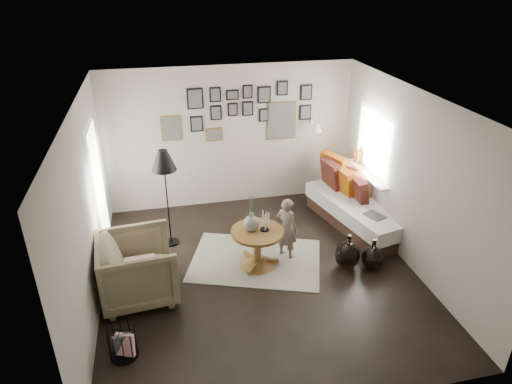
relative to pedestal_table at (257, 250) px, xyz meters
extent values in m
plane|color=black|center=(0.00, -0.20, -0.28)|extent=(4.80, 4.80, 0.00)
plane|color=#A1998D|center=(0.00, 2.20, 1.02)|extent=(4.50, 0.00, 4.50)
plane|color=#A1998D|center=(0.00, -2.60, 1.02)|extent=(4.50, 0.00, 4.50)
plane|color=#A1998D|center=(-2.25, -0.20, 1.02)|extent=(0.00, 4.80, 4.80)
plane|color=#A1998D|center=(2.25, -0.20, 1.02)|extent=(0.00, 4.80, 4.80)
plane|color=white|center=(0.00, -0.20, 2.32)|extent=(4.80, 4.80, 0.00)
plane|color=white|center=(-2.24, 1.00, 0.77)|extent=(0.00, 2.14, 2.14)
plane|color=white|center=(-2.24, 1.00, 0.77)|extent=(0.00, 1.88, 1.88)
plane|color=white|center=(-2.24, 1.00, 0.77)|extent=(0.00, 1.93, 1.93)
plane|color=white|center=(2.23, 1.00, 1.17)|extent=(0.00, 1.30, 1.30)
plane|color=white|center=(2.23, 1.00, 1.17)|extent=(0.00, 1.14, 1.14)
cube|color=white|center=(2.17, 1.00, 0.60)|extent=(0.15, 1.32, 0.04)
cylinder|color=#8C4C14|center=(2.17, 1.35, 0.76)|extent=(0.10, 0.10, 0.28)
cylinder|color=#8C4C14|center=(2.17, 1.52, 0.73)|extent=(0.08, 0.08, 0.22)
cube|color=brown|center=(-1.05, 2.18, 1.27)|extent=(0.35, 0.03, 0.45)
cube|color=black|center=(-1.05, 2.16, 1.27)|extent=(0.30, 0.01, 0.40)
cube|color=black|center=(-0.60, 2.18, 1.77)|extent=(0.28, 0.03, 0.36)
cube|color=black|center=(-0.60, 2.16, 1.77)|extent=(0.23, 0.01, 0.31)
cube|color=black|center=(-0.60, 2.18, 1.32)|extent=(0.22, 0.03, 0.28)
cube|color=black|center=(-0.60, 2.16, 1.32)|extent=(0.17, 0.01, 0.23)
cube|color=black|center=(-0.25, 2.18, 1.82)|extent=(0.20, 0.03, 0.26)
cube|color=black|center=(-0.25, 2.16, 1.82)|extent=(0.15, 0.01, 0.21)
cube|color=black|center=(-0.25, 2.18, 1.50)|extent=(0.20, 0.03, 0.26)
cube|color=black|center=(-0.25, 2.16, 1.50)|extent=(0.15, 0.01, 0.21)
cube|color=black|center=(0.05, 2.18, 1.80)|extent=(0.22, 0.03, 0.18)
cube|color=black|center=(0.05, 2.16, 1.80)|extent=(0.17, 0.01, 0.13)
cube|color=black|center=(0.05, 2.18, 1.54)|extent=(0.18, 0.03, 0.24)
cube|color=black|center=(0.05, 2.16, 1.54)|extent=(0.13, 0.01, 0.19)
cube|color=black|center=(0.32, 2.18, 1.84)|extent=(0.18, 0.03, 0.24)
cube|color=black|center=(0.32, 2.16, 1.84)|extent=(0.13, 0.01, 0.19)
cube|color=black|center=(0.32, 2.18, 1.54)|extent=(0.20, 0.03, 0.26)
cube|color=black|center=(0.32, 2.16, 1.54)|extent=(0.15, 0.01, 0.21)
cube|color=black|center=(0.62, 2.18, 1.77)|extent=(0.24, 0.03, 0.30)
cube|color=black|center=(0.62, 2.16, 1.77)|extent=(0.19, 0.01, 0.25)
cube|color=black|center=(0.62, 2.18, 1.40)|extent=(0.18, 0.03, 0.24)
cube|color=black|center=(0.62, 2.16, 1.40)|extent=(0.13, 0.01, 0.19)
cube|color=brown|center=(0.95, 2.18, 1.27)|extent=(0.55, 0.03, 0.70)
cube|color=black|center=(0.95, 2.16, 1.27)|extent=(0.50, 0.01, 0.65)
cube|color=black|center=(0.95, 2.18, 1.87)|extent=(0.20, 0.03, 0.26)
cube|color=black|center=(0.95, 2.16, 1.87)|extent=(0.15, 0.01, 0.21)
cube|color=black|center=(1.40, 2.18, 1.77)|extent=(0.22, 0.03, 0.28)
cube|color=black|center=(1.40, 2.16, 1.77)|extent=(0.17, 0.01, 0.23)
cube|color=black|center=(1.40, 2.18, 1.40)|extent=(0.22, 0.03, 0.28)
cube|color=black|center=(1.40, 2.16, 1.40)|extent=(0.17, 0.01, 0.23)
cube|color=brown|center=(-0.30, 2.18, 1.10)|extent=(0.30, 0.03, 0.24)
cube|color=black|center=(-0.30, 2.16, 1.10)|extent=(0.25, 0.01, 0.19)
cube|color=white|center=(1.55, 2.17, 1.22)|extent=(0.06, 0.04, 0.10)
cylinder|color=white|center=(1.55, 2.05, 1.24)|extent=(0.02, 0.24, 0.02)
cone|color=white|center=(1.55, 1.92, 1.18)|extent=(0.18, 0.18, 0.14)
cube|color=silver|center=(0.01, 0.13, -0.28)|extent=(2.30, 1.95, 0.01)
cone|color=brown|center=(0.00, 0.00, -0.23)|extent=(0.58, 0.58, 0.11)
cylinder|color=brown|center=(0.00, 0.00, 0.03)|extent=(0.12, 0.12, 0.45)
cylinder|color=brown|center=(0.00, 0.00, 0.31)|extent=(0.78, 0.78, 0.04)
ellipsoid|color=black|center=(-0.08, 0.02, 0.45)|extent=(0.22, 0.22, 0.25)
cylinder|color=black|center=(-0.08, 0.02, 0.60)|extent=(0.07, 0.07, 0.04)
cylinder|color=black|center=(0.11, 0.00, 0.34)|extent=(0.13, 0.13, 0.02)
cube|color=black|center=(2.00, 0.80, -0.17)|extent=(1.28, 2.16, 0.23)
cube|color=silver|center=(2.00, 0.80, 0.07)|extent=(1.36, 2.23, 0.25)
cube|color=#994308|center=(2.02, 1.63, 0.46)|extent=(0.44, 0.64, 0.59)
cube|color=#3F1814|center=(1.87, 1.52, 0.43)|extent=(0.30, 0.56, 0.53)
cube|color=maroon|center=(2.15, 1.35, 0.42)|extent=(0.46, 0.56, 0.51)
cube|color=#994308|center=(1.93, 1.21, 0.41)|extent=(0.30, 0.52, 0.49)
cube|color=maroon|center=(2.10, 1.01, 0.38)|extent=(0.39, 0.50, 0.44)
cube|color=#3F1814|center=(2.00, 0.86, 0.37)|extent=(0.22, 0.43, 0.42)
cube|color=black|center=(2.00, 0.25, 0.20)|extent=(0.34, 0.38, 0.02)
imported|color=#71684C|center=(-1.72, -0.34, 0.17)|extent=(1.09, 1.07, 0.91)
cube|color=white|center=(-1.69, -0.29, 0.20)|extent=(0.44, 0.45, 0.19)
cylinder|color=black|center=(-1.24, 0.93, -0.27)|extent=(0.25, 0.25, 0.03)
cylinder|color=black|center=(-1.24, 0.93, 0.44)|extent=(0.02, 0.02, 1.45)
cone|color=black|center=(-1.24, 0.93, 1.18)|extent=(0.38, 0.38, 0.33)
cube|color=black|center=(-1.91, -1.41, -0.11)|extent=(0.22, 0.12, 0.30)
cube|color=white|center=(-1.88, -1.43, -0.11)|extent=(0.23, 0.15, 0.30)
ellipsoid|color=black|center=(1.31, -0.34, -0.07)|extent=(0.37, 0.37, 0.43)
cylinder|color=black|center=(1.31, -0.34, 0.21)|extent=(0.06, 0.06, 0.13)
ellipsoid|color=black|center=(1.66, -0.46, -0.10)|extent=(0.33, 0.33, 0.38)
cylinder|color=black|center=(1.66, -0.46, 0.16)|extent=(0.06, 0.06, 0.13)
imported|color=#675951|center=(0.50, 0.16, 0.22)|extent=(0.42, 0.43, 1.01)
camera|label=1|loc=(-1.27, -5.58, 3.80)|focal=32.00mm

